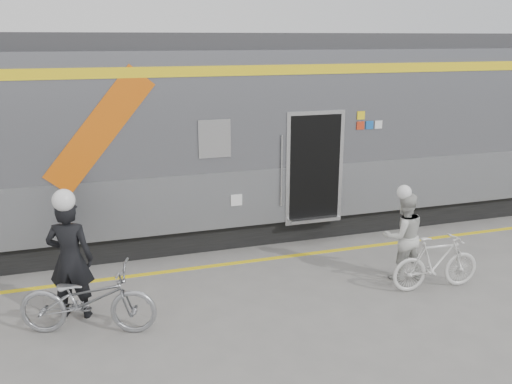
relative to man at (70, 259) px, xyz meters
name	(u,v)px	position (x,y,z in m)	size (l,w,h in m)	color
ground	(295,315)	(3.13, -0.99, -0.91)	(90.00, 90.00, 0.00)	slate
train	(189,136)	(2.40, 3.21, 1.14)	(24.00, 3.17, 4.10)	black
safety_strip	(252,261)	(3.13, 1.16, -0.91)	(24.00, 0.12, 0.01)	yellow
man	(70,259)	(0.00, 0.00, 0.00)	(0.67, 0.44, 1.82)	black
bicycle_left	(88,300)	(0.20, -0.55, -0.41)	(0.67, 1.91, 1.00)	#929398
woman	(403,236)	(5.37, -0.30, -0.15)	(0.74, 0.58, 1.53)	beige
bicycle_right	(436,263)	(5.67, -0.85, -0.45)	(0.43, 1.54, 0.92)	silver
helmet_man	(63,188)	(0.00, 0.00, 1.07)	(0.32, 0.32, 0.32)	white
helmet_woman	(407,186)	(5.37, -0.30, 0.74)	(0.24, 0.24, 0.24)	white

